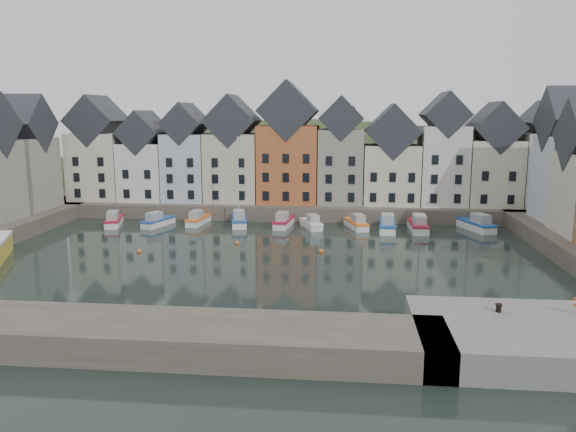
# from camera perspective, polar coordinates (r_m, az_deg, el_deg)

# --- Properties ---
(ground) EXTENTS (260.00, 260.00, 0.00)m
(ground) POSITION_cam_1_polar(r_m,az_deg,el_deg) (57.71, -2.78, -4.80)
(ground) COLOR black
(ground) RESTS_ON ground
(far_quay) EXTENTS (90.00, 16.00, 2.00)m
(far_quay) POSITION_cam_1_polar(r_m,az_deg,el_deg) (86.62, 0.15, 1.05)
(far_quay) COLOR #484037
(far_quay) RESTS_ON ground
(near_quay) EXTENTS (18.00, 10.00, 2.00)m
(near_quay) POSITION_cam_1_polar(r_m,az_deg,el_deg) (40.19, 25.69, -11.29)
(near_quay) COLOR #60605E
(near_quay) RESTS_ON ground
(near_wall) EXTENTS (50.00, 6.00, 2.00)m
(near_wall) POSITION_cam_1_polar(r_m,az_deg,el_deg) (40.38, -22.15, -10.91)
(near_wall) COLOR #484037
(near_wall) RESTS_ON ground
(hillside) EXTENTS (153.60, 70.40, 64.00)m
(hillside) POSITION_cam_1_polar(r_m,az_deg,el_deg) (116.18, 1.42, -6.10)
(hillside) COLOR #2A361B
(hillside) RESTS_ON ground
(far_terrace) EXTENTS (72.37, 8.16, 17.78)m
(far_terrace) POSITION_cam_1_polar(r_m,az_deg,el_deg) (83.44, 2.23, 6.13)
(far_terrace) COLOR beige
(far_terrace) RESTS_ON far_quay
(left_terrace) EXTENTS (7.65, 17.00, 15.69)m
(left_terrace) POSITION_cam_1_polar(r_m,az_deg,el_deg) (81.90, -27.16, 4.91)
(left_terrace) COLOR gray
(left_terrace) RESTS_ON left_quay
(mooring_buoys) EXTENTS (20.50, 5.50, 0.50)m
(mooring_buoys) POSITION_cam_1_polar(r_m,az_deg,el_deg) (63.44, -5.65, -3.29)
(mooring_buoys) COLOR orange
(mooring_buoys) RESTS_ON ground
(boat_a) EXTENTS (3.35, 6.27, 2.30)m
(boat_a) POSITION_cam_1_polar(r_m,az_deg,el_deg) (79.96, -17.28, -0.45)
(boat_a) COLOR silver
(boat_a) RESTS_ON ground
(boat_b) EXTENTS (3.42, 6.00, 2.20)m
(boat_b) POSITION_cam_1_polar(r_m,az_deg,el_deg) (78.04, -13.12, -0.53)
(boat_b) COLOR silver
(boat_b) RESTS_ON ground
(boat_c) EXTENTS (2.41, 5.94, 2.22)m
(boat_c) POSITION_cam_1_polar(r_m,az_deg,el_deg) (78.23, -9.12, -0.36)
(boat_c) COLOR silver
(boat_c) RESTS_ON ground
(boat_d) EXTENTS (3.26, 6.67, 12.24)m
(boat_d) POSITION_cam_1_polar(r_m,az_deg,el_deg) (76.63, -5.01, -0.39)
(boat_d) COLOR silver
(boat_d) RESTS_ON ground
(boat_e) EXTENTS (2.49, 6.14, 2.30)m
(boat_e) POSITION_cam_1_polar(r_m,az_deg,el_deg) (75.65, -0.47, -0.58)
(boat_e) COLOR silver
(boat_e) RESTS_ON ground
(boat_f) EXTENTS (3.55, 5.75, 2.11)m
(boat_f) POSITION_cam_1_polar(r_m,az_deg,el_deg) (74.77, 2.39, -0.76)
(boat_f) COLOR silver
(boat_f) RESTS_ON ground
(boat_g) EXTENTS (3.45, 6.07, 2.22)m
(boat_g) POSITION_cam_1_polar(r_m,az_deg,el_deg) (75.02, 6.97, -0.77)
(boat_g) COLOR silver
(boat_g) RESTS_ON ground
(boat_h) EXTENTS (2.49, 6.85, 2.59)m
(boat_h) POSITION_cam_1_polar(r_m,az_deg,el_deg) (73.99, 10.06, -0.92)
(boat_h) COLOR silver
(boat_h) RESTS_ON ground
(boat_i) EXTENTS (2.17, 6.70, 2.56)m
(boat_i) POSITION_cam_1_polar(r_m,az_deg,el_deg) (74.72, 13.08, -0.93)
(boat_i) COLOR silver
(boat_i) RESTS_ON ground
(boat_j) EXTENTS (4.20, 6.89, 2.53)m
(boat_j) POSITION_cam_1_polar(r_m,az_deg,el_deg) (77.32, 18.65, -0.84)
(boat_j) COLOR silver
(boat_j) RESTS_ON ground
(mooring_bollard) EXTENTS (0.48, 0.48, 0.56)m
(mooring_bollard) POSITION_cam_1_polar(r_m,az_deg,el_deg) (40.65, 20.61, -8.69)
(mooring_bollard) COLOR black
(mooring_bollard) RESTS_ON near_quay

